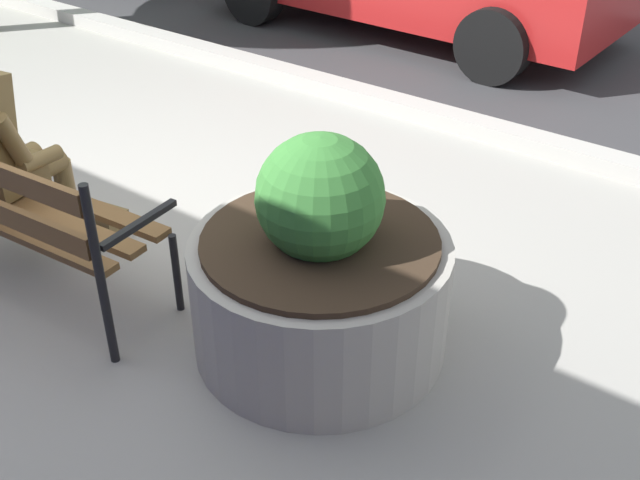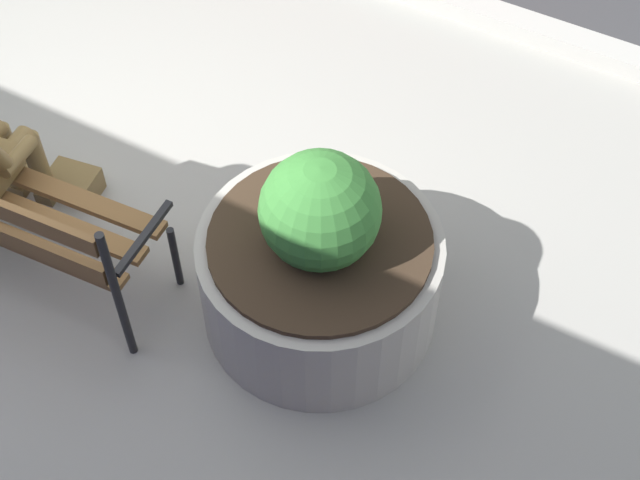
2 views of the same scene
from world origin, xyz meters
name	(u,v)px [view 1 (image 1 of 2)]	position (x,y,z in m)	size (l,w,h in m)	color
ground_plane	(35,247)	(0.00, 0.00, 0.00)	(80.00, 80.00, 0.00)	#9E9B93
curb_stone	(327,85)	(0.00, 2.90, 0.06)	(60.00, 0.20, 0.12)	#B2AFA8
bronze_statue_seated	(7,151)	(0.07, -0.07, 0.67)	(0.60, 0.83, 1.37)	brown
concrete_planter	(320,278)	(1.85, 0.29, 0.39)	(1.21, 1.21, 1.11)	#A8A399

